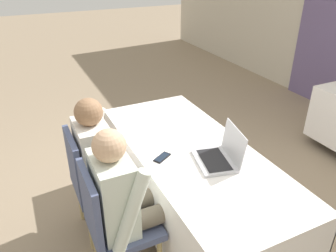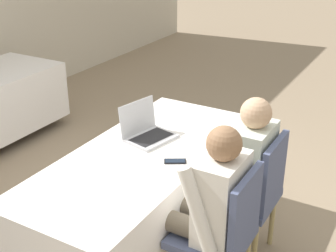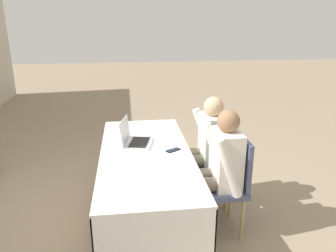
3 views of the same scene
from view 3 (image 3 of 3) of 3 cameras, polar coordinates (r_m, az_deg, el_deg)
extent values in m
plane|color=gray|center=(3.42, -3.63, -15.76)|extent=(24.00, 24.00, 0.00)
cube|color=white|center=(3.08, -3.90, -4.75)|extent=(1.97, 0.84, 0.02)
cube|color=white|center=(3.26, 3.63, -9.33)|extent=(1.97, 0.01, 0.59)
cube|color=white|center=(3.22, -11.29, -10.04)|extent=(1.97, 0.01, 0.59)
cube|color=white|center=(2.39, -2.17, -20.90)|extent=(0.01, 0.84, 0.59)
cube|color=white|center=(4.10, -4.66, -3.30)|extent=(0.01, 0.84, 0.59)
cylinder|color=#333333|center=(3.39, -3.65, -14.99)|extent=(0.06, 0.06, 0.11)
cube|color=#B7B7BC|center=(3.27, -5.04, -3.00)|extent=(0.38, 0.32, 0.02)
cube|color=black|center=(3.26, -5.04, -2.83)|extent=(0.33, 0.23, 0.00)
cube|color=#B7B7BC|center=(3.25, -7.49, -0.80)|extent=(0.34, 0.11, 0.24)
cube|color=black|center=(3.25, -7.49, -0.80)|extent=(0.30, 0.09, 0.21)
cube|color=black|center=(3.10, 0.91, -4.22)|extent=(0.13, 0.15, 0.01)
cube|color=#192333|center=(3.10, 0.91, -4.13)|extent=(0.11, 0.14, 0.00)
cube|color=white|center=(2.86, -3.55, -6.38)|extent=(0.27, 0.34, 0.00)
cube|color=white|center=(3.70, -4.97, -0.56)|extent=(0.21, 0.30, 0.00)
cylinder|color=tan|center=(3.31, 4.82, -12.87)|extent=(0.04, 0.04, 0.41)
cylinder|color=tan|center=(3.02, 6.25, -16.29)|extent=(0.04, 0.04, 0.41)
cylinder|color=tan|center=(3.39, 10.79, -12.30)|extent=(0.04, 0.04, 0.41)
cylinder|color=tan|center=(3.11, 12.81, -15.53)|extent=(0.04, 0.04, 0.41)
cube|color=#4C567A|center=(3.08, 8.88, -10.56)|extent=(0.44, 0.44, 0.05)
cube|color=#4C567A|center=(3.03, 12.77, -6.06)|extent=(0.40, 0.04, 0.45)
cylinder|color=tan|center=(3.72, 3.25, -8.98)|extent=(0.04, 0.04, 0.41)
cylinder|color=tan|center=(3.42, 4.33, -11.67)|extent=(0.04, 0.04, 0.41)
cylinder|color=tan|center=(3.80, 8.54, -8.59)|extent=(0.04, 0.04, 0.41)
cylinder|color=tan|center=(3.50, 10.10, -11.16)|extent=(0.04, 0.04, 0.41)
cube|color=#4C567A|center=(3.50, 6.70, -6.73)|extent=(0.44, 0.44, 0.05)
cube|color=#4C567A|center=(3.46, 10.07, -2.74)|extent=(0.40, 0.04, 0.45)
cylinder|color=#665B4C|center=(3.09, 6.16, -8.51)|extent=(0.13, 0.42, 0.13)
cylinder|color=#665B4C|center=(2.93, 6.97, -10.08)|extent=(0.13, 0.42, 0.13)
cylinder|color=#665B4C|center=(3.20, 2.74, -13.47)|extent=(0.10, 0.10, 0.46)
cylinder|color=#665B4C|center=(3.05, 3.34, -15.24)|extent=(0.10, 0.10, 0.46)
cube|color=silver|center=(2.97, 10.08, -5.66)|extent=(0.36, 0.22, 0.52)
cylinder|color=silver|center=(3.14, 8.28, -4.04)|extent=(0.08, 0.26, 0.54)
cylinder|color=silver|center=(2.77, 10.56, -7.32)|extent=(0.08, 0.26, 0.54)
sphere|color=#8C6647|center=(2.85, 10.47, 0.79)|extent=(0.20, 0.20, 0.20)
cylinder|color=#665B4C|center=(3.52, 4.34, -4.93)|extent=(0.13, 0.42, 0.13)
cylinder|color=#665B4C|center=(3.36, 4.95, -6.13)|extent=(0.13, 0.42, 0.13)
cylinder|color=#665B4C|center=(3.62, 1.39, -9.39)|extent=(0.10, 0.10, 0.46)
cylinder|color=#665B4C|center=(3.46, 1.85, -10.77)|extent=(0.10, 0.10, 0.46)
cube|color=silver|center=(3.40, 7.69, -2.33)|extent=(0.36, 0.22, 0.52)
cylinder|color=silver|center=(3.58, 6.23, -1.07)|extent=(0.08, 0.26, 0.54)
cylinder|color=silver|center=(3.20, 7.95, -3.56)|extent=(0.08, 0.26, 0.54)
sphere|color=tan|center=(3.30, 7.95, 3.37)|extent=(0.20, 0.20, 0.20)
camera|label=1|loc=(4.82, 8.08, 19.74)|focal=35.00mm
camera|label=2|loc=(1.80, 70.87, 15.43)|focal=50.00mm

